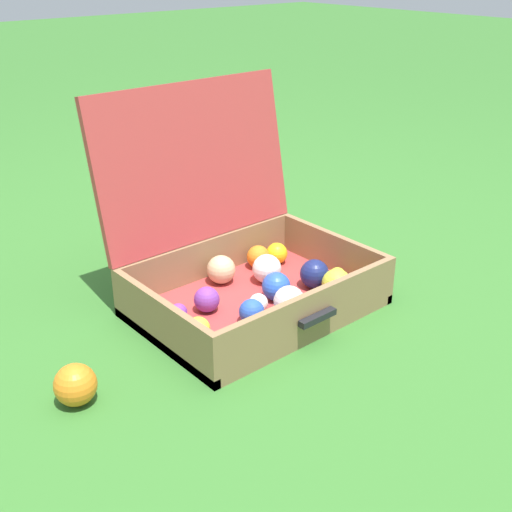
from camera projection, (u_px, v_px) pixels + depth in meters
name	position (u px, v px, depth m)	size (l,w,h in m)	color
ground_plane	(249.00, 333.00, 1.63)	(16.00, 16.00, 0.00)	#336B28
open_suitcase	(245.00, 261.00, 1.73)	(0.60, 0.54, 0.56)	#B23838
stray_ball_on_grass	(75.00, 385.00, 1.36)	(0.09, 0.09, 0.09)	orange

